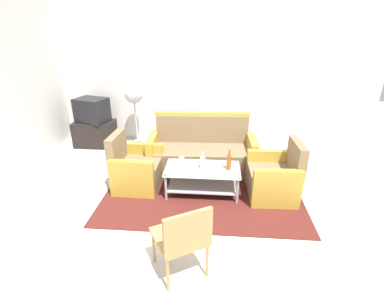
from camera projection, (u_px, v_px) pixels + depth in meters
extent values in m
plane|color=beige|center=(210.00, 227.00, 3.69)|extent=(14.00, 14.00, 0.00)
cube|color=silver|center=(215.00, 75.00, 5.91)|extent=(6.52, 0.12, 2.80)
cube|color=#511E19|center=(203.00, 189.00, 4.54)|extent=(2.92, 2.14, 0.01)
cube|color=#7F6647|center=(201.00, 159.00, 5.02)|extent=(1.63, 0.76, 0.42)
cube|color=#7F6647|center=(202.00, 129.00, 5.13)|extent=(1.60, 0.20, 0.48)
cube|color=#B79333|center=(251.00, 155.00, 4.95)|extent=(0.15, 0.70, 0.62)
cube|color=#B79333|center=(153.00, 153.00, 5.01)|extent=(0.15, 0.70, 0.62)
cube|color=#B79333|center=(202.00, 114.00, 5.02)|extent=(1.64, 0.16, 0.06)
cube|color=#7F6647|center=(139.00, 174.00, 4.56)|extent=(0.68, 0.62, 0.40)
cube|color=#7F6647|center=(117.00, 148.00, 4.42)|extent=(0.14, 0.60, 0.45)
cube|color=#B79333|center=(144.00, 160.00, 4.83)|extent=(0.66, 0.12, 0.58)
cube|color=#B79333|center=(132.00, 179.00, 4.23)|extent=(0.66, 0.12, 0.58)
cube|color=#7F6647|center=(271.00, 183.00, 4.30)|extent=(0.68, 0.62, 0.40)
cube|color=#7F6647|center=(297.00, 157.00, 4.12)|extent=(0.14, 0.60, 0.45)
cube|color=#B79333|center=(277.00, 189.00, 3.97)|extent=(0.66, 0.12, 0.58)
cube|color=#B79333|center=(268.00, 167.00, 4.57)|extent=(0.66, 0.12, 0.58)
cube|color=silver|center=(202.00, 169.00, 4.30)|extent=(1.10, 0.60, 0.02)
cube|color=#9E9EA5|center=(202.00, 185.00, 4.41)|extent=(1.00, 0.52, 0.02)
cylinder|color=#9E9EA5|center=(171.00, 171.00, 4.65)|extent=(0.04, 0.04, 0.40)
cylinder|color=#9E9EA5|center=(235.00, 173.00, 4.58)|extent=(0.04, 0.04, 0.40)
cylinder|color=#9E9EA5|center=(166.00, 188.00, 4.18)|extent=(0.04, 0.04, 0.40)
cylinder|color=#9E9EA5|center=(237.00, 191.00, 4.10)|extent=(0.04, 0.04, 0.40)
cylinder|color=silver|center=(202.00, 163.00, 4.26)|extent=(0.07, 0.07, 0.19)
cylinder|color=silver|center=(203.00, 154.00, 4.21)|extent=(0.03, 0.03, 0.08)
cylinder|color=brown|center=(229.00, 163.00, 4.22)|extent=(0.07, 0.07, 0.22)
cylinder|color=brown|center=(229.00, 153.00, 4.16)|extent=(0.03, 0.03, 0.09)
cylinder|color=silver|center=(182.00, 160.00, 4.44)|extent=(0.08, 0.08, 0.10)
cube|color=black|center=(95.00, 133.00, 6.09)|extent=(0.80, 0.50, 0.52)
cube|color=black|center=(92.00, 110.00, 5.89)|extent=(0.70, 0.60, 0.48)
cube|color=black|center=(99.00, 107.00, 6.08)|extent=(0.49, 0.16, 0.36)
cylinder|color=#2D2D33|center=(138.00, 145.00, 6.17)|extent=(0.32, 0.32, 0.03)
cylinder|color=#B2B2B7|center=(136.00, 123.00, 5.97)|extent=(0.03, 0.03, 0.95)
sphere|color=#B2B2B7|center=(134.00, 94.00, 5.74)|extent=(0.36, 0.36, 0.36)
cube|color=#AD844C|center=(179.00, 236.00, 2.91)|extent=(0.66, 0.66, 0.04)
cube|color=#AD844C|center=(188.00, 232.00, 2.63)|extent=(0.44, 0.27, 0.40)
cylinder|color=#AD844C|center=(154.00, 246.00, 3.08)|extent=(0.03, 0.03, 0.42)
cylinder|color=#AD844C|center=(190.00, 235.00, 3.25)|extent=(0.03, 0.03, 0.42)
cylinder|color=#AD844C|center=(168.00, 274.00, 2.74)|extent=(0.03, 0.03, 0.42)
cylinder|color=#AD844C|center=(207.00, 260.00, 2.90)|extent=(0.03, 0.03, 0.42)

